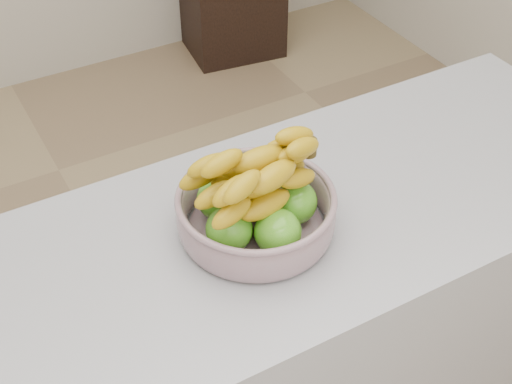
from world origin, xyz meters
The scene contains 2 objects.
counter centered at (0.00, -0.32, 0.45)m, with size 2.00×0.60×0.90m, color #9FA0A7.
fruit_bowl centered at (0.09, -0.32, 0.96)m, with size 0.32×0.32×0.20m.
Camera 1 is at (-0.42, -1.22, 1.89)m, focal length 50.00 mm.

